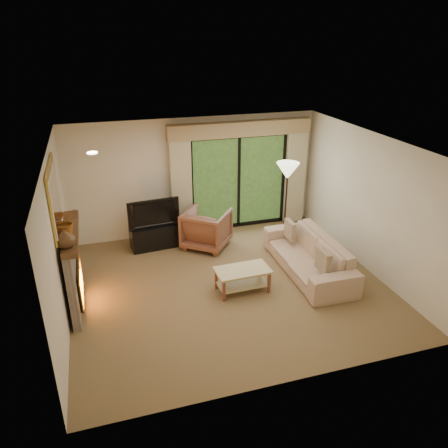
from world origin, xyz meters
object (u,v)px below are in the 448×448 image
object	(u,v)px
sofa	(308,255)
media_console	(154,236)
coffee_table	(242,280)
armchair	(207,229)

from	to	relation	value
sofa	media_console	bearing A→B (deg)	-124.28
media_console	sofa	world-z (taller)	sofa
media_console	coffee_table	size ratio (longest dim) A/B	1.04
armchair	coffee_table	distance (m)	1.89
sofa	coffee_table	distance (m)	1.46
armchair	sofa	bearing A→B (deg)	172.76
media_console	armchair	bearing A→B (deg)	-20.67
media_console	sofa	xyz separation A→B (m)	(2.66, -1.88, 0.10)
armchair	coffee_table	bearing A→B (deg)	132.52
media_console	armchair	world-z (taller)	armchair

